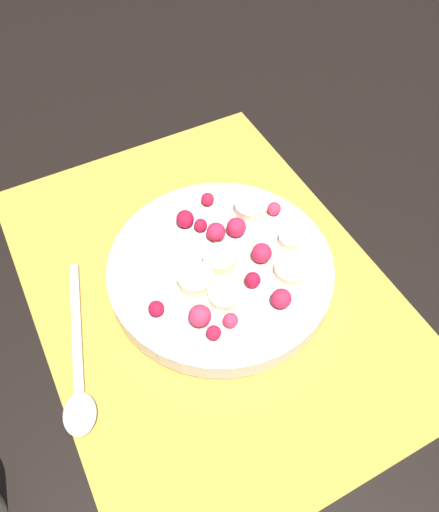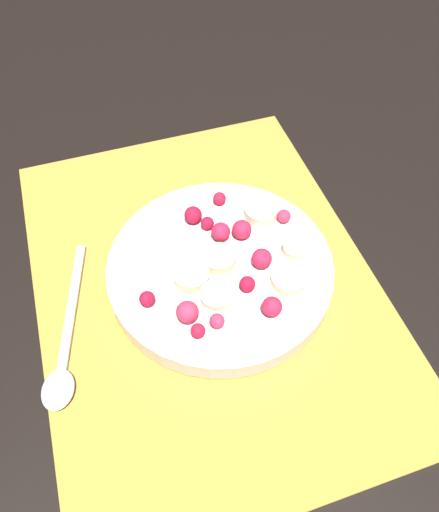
% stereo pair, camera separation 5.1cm
% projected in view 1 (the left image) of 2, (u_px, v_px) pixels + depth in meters
% --- Properties ---
extents(ground_plane, '(3.00, 3.00, 0.00)m').
position_uv_depth(ground_plane, '(206.00, 284.00, 0.54)').
color(ground_plane, black).
extents(placemat, '(0.48, 0.35, 0.01)m').
position_uv_depth(placemat, '(206.00, 283.00, 0.53)').
color(placemat, gold).
rests_on(placemat, ground_plane).
extents(fruit_bowl, '(0.24, 0.24, 0.05)m').
position_uv_depth(fruit_bowl, '(220.00, 265.00, 0.52)').
color(fruit_bowl, silver).
rests_on(fruit_bowl, placemat).
extents(spoon, '(0.19, 0.07, 0.01)m').
position_uv_depth(spoon, '(78.00, 380.00, 0.46)').
color(spoon, silver).
rests_on(spoon, placemat).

